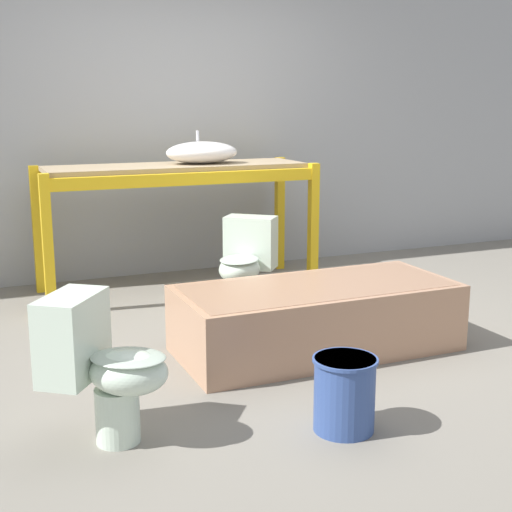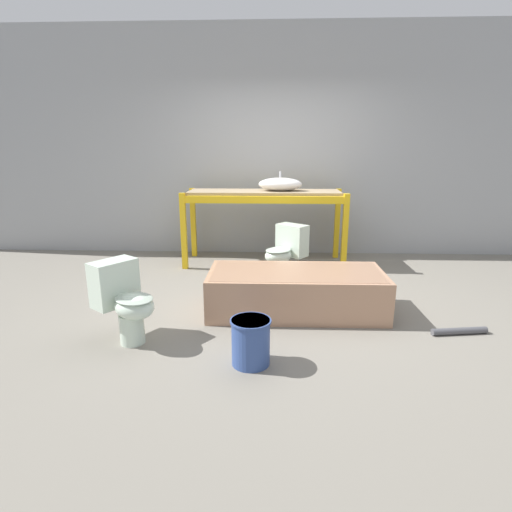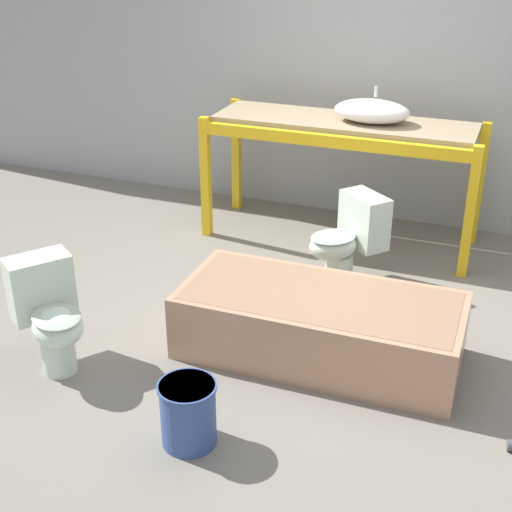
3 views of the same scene
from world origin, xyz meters
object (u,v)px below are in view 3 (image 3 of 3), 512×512
at_px(sink_basin, 372,111).
at_px(toilet_near, 349,237).
at_px(bucket_white, 188,412).
at_px(bathtub_main, 320,321).
at_px(toilet_far, 50,312).

xyz_separation_m(sink_basin, toilet_near, (0.06, -0.76, -0.71)).
bearing_deg(bucket_white, bathtub_main, 69.13).
distance_m(bathtub_main, toilet_near, 0.96).
bearing_deg(bucket_white, sink_basin, 84.76).
bearing_deg(bathtub_main, bucket_white, -111.26).
xyz_separation_m(sink_basin, bucket_white, (-0.25, -2.71, -0.90)).
relative_size(toilet_near, bucket_white, 1.90).
relative_size(toilet_near, toilet_far, 1.00).
bearing_deg(toilet_far, sink_basin, 7.91).
distance_m(sink_basin, bucket_white, 2.87).
bearing_deg(toilet_near, bathtub_main, -45.84).
xyz_separation_m(toilet_near, bucket_white, (-0.31, -1.96, -0.18)).
height_order(toilet_far, bucket_white, toilet_far).
distance_m(sink_basin, toilet_near, 1.04).
bearing_deg(sink_basin, bathtub_main, -85.54).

